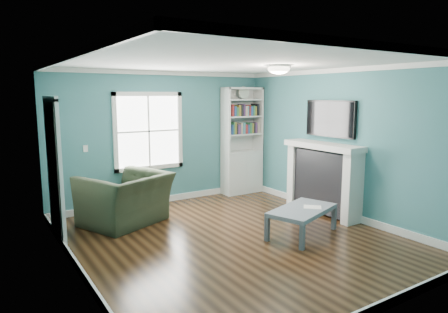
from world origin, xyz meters
TOP-DOWN VIEW (x-y plane):
  - floor at (0.00, 0.00)m, footprint 5.00×5.00m
  - room_walls at (0.00, 0.00)m, footprint 5.00×5.00m
  - trim at (0.00, 0.00)m, footprint 4.50×5.00m
  - window at (-0.30, 2.49)m, footprint 1.40×0.06m
  - bookshelf at (1.77, 2.30)m, footprint 0.90×0.35m
  - fireplace at (2.08, 0.20)m, footprint 0.44×1.58m
  - tv at (2.20, 0.20)m, footprint 0.06×1.10m
  - door at (-2.22, 1.40)m, footprint 0.12×0.98m
  - ceiling_fixture at (0.90, 0.10)m, footprint 0.38×0.38m
  - light_switch at (-1.50, 2.48)m, footprint 0.08×0.01m
  - recliner at (-1.11, 1.59)m, footprint 1.53×1.29m
  - coffee_table at (0.99, -0.42)m, footprint 1.31×0.98m
  - paper_sheet at (1.16, -0.46)m, footprint 0.34×0.34m

SIDE VIEW (x-z plane):
  - floor at x=0.00m, z-range 0.00..0.00m
  - coffee_table at x=0.99m, z-range 0.16..0.58m
  - paper_sheet at x=1.16m, z-range 0.42..0.43m
  - recliner at x=-1.11m, z-range 0.00..1.14m
  - fireplace at x=2.08m, z-range -0.01..1.29m
  - bookshelf at x=1.77m, z-range -0.23..2.08m
  - door at x=-2.22m, z-range -0.01..2.16m
  - light_switch at x=-1.50m, z-range 1.14..1.26m
  - trim at x=0.00m, z-range -0.06..2.54m
  - window at x=-0.30m, z-range 0.70..2.20m
  - room_walls at x=0.00m, z-range -0.92..4.08m
  - tv at x=2.20m, z-range 1.40..2.05m
  - ceiling_fixture at x=0.90m, z-range 2.47..2.63m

